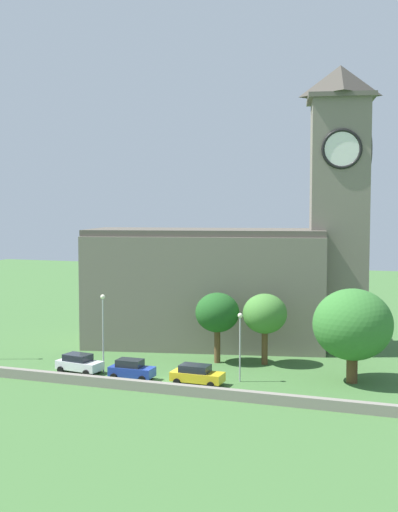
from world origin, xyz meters
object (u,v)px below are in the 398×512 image
(car_yellow, at_px, (197,375))
(tree_riverside_east, at_px, (353,325))
(tree_by_tower, at_px, (265,314))
(tree_churchyard, at_px, (217,313))
(church, at_px, (237,268))
(car_white, at_px, (79,363))
(streetlamp_central, at_px, (240,335))
(car_blue, at_px, (131,369))
(streetlamp_west_mid, at_px, (103,321))

(car_yellow, xyz_separation_m, tree_riverside_east, (12.92, 5.30, 4.38))
(tree_by_tower, distance_m, tree_churchyard, 4.80)
(church, distance_m, tree_by_tower, 10.65)
(car_white, xyz_separation_m, tree_by_tower, (15.88, 9.14, 4.20))
(car_yellow, relative_size, tree_churchyard, 0.66)
(tree_riverside_east, bearing_deg, car_white, -168.62)
(streetlamp_central, bearing_deg, car_blue, -164.68)
(car_yellow, height_order, tree_riverside_east, tree_riverside_east)
(tree_by_tower, bearing_deg, car_yellow, -112.10)
(tree_riverside_east, bearing_deg, streetlamp_west_mid, -169.12)
(streetlamp_west_mid, bearing_deg, tree_by_tower, 31.92)
(tree_riverside_east, height_order, tree_churchyard, tree_riverside_east)
(car_yellow, bearing_deg, tree_riverside_east, 22.31)
(streetlamp_west_mid, distance_m, tree_riverside_east, 23.14)
(streetlamp_central, bearing_deg, tree_riverside_east, 17.81)
(car_blue, xyz_separation_m, streetlamp_west_mid, (-3.57, 1.33, 4.04))
(church, relative_size, tree_churchyard, 4.61)
(streetlamp_west_mid, relative_size, tree_churchyard, 1.05)
(car_blue, xyz_separation_m, tree_by_tower, (10.06, 9.82, 4.16))
(tree_by_tower, height_order, tree_riverside_east, tree_riverside_east)
(church, bearing_deg, streetlamp_west_mid, -115.95)
(car_blue, distance_m, tree_churchyard, 11.24)
(streetlamp_west_mid, height_order, tree_by_tower, streetlamp_west_mid)
(car_yellow, distance_m, tree_churchyard, 9.60)
(streetlamp_central, relative_size, tree_riverside_east, 0.74)
(car_white, distance_m, tree_riverside_east, 25.84)
(car_yellow, distance_m, streetlamp_west_mid, 10.66)
(church, relative_size, car_yellow, 7.00)
(car_blue, distance_m, streetlamp_west_mid, 5.55)
(streetlamp_central, height_order, tree_churchyard, tree_churchyard)
(car_blue, height_order, tree_churchyard, tree_churchyard)
(car_white, bearing_deg, car_yellow, -1.32)
(church, bearing_deg, car_white, -120.84)
(streetlamp_west_mid, height_order, tree_riverside_east, tree_riverside_east)
(tree_by_tower, bearing_deg, tree_churchyard, -170.00)
(tree_by_tower, bearing_deg, car_white, -150.06)
(church, relative_size, streetlamp_central, 5.26)
(streetlamp_west_mid, bearing_deg, streetlamp_central, 5.60)
(car_white, height_order, streetlamp_central, streetlamp_central)
(tree_riverside_east, relative_size, tree_churchyard, 1.19)
(car_blue, bearing_deg, tree_churchyard, 59.31)
(car_blue, relative_size, car_yellow, 0.88)
(tree_by_tower, bearing_deg, church, 122.96)
(car_white, bearing_deg, streetlamp_west_mid, 16.27)
(car_blue, relative_size, streetlamp_central, 0.66)
(church, height_order, car_white, church)
(church, height_order, car_yellow, church)
(church, distance_m, car_blue, 20.36)
(tree_by_tower, xyz_separation_m, tree_churchyard, (-4.72, -0.83, -0.01))
(car_white, distance_m, streetlamp_central, 15.87)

